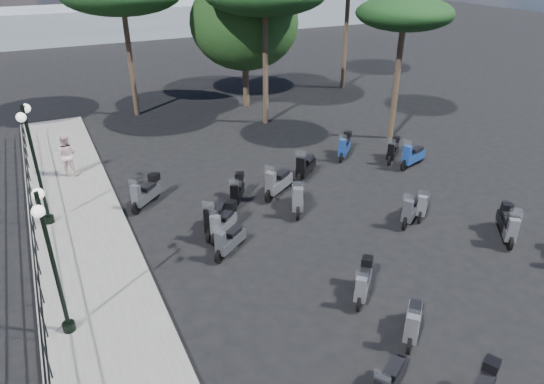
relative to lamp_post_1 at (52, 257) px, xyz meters
name	(u,v)px	position (x,y,z in m)	size (l,w,h in m)	color
ground	(340,272)	(7.31, -0.77, -2.29)	(120.00, 120.00, 0.00)	black
sidewalk	(92,274)	(0.81, 2.23, -2.22)	(3.00, 30.00, 0.15)	slate
railing	(37,266)	(-0.49, 2.03, -1.39)	(0.04, 26.04, 1.10)	black
lamp_post_1	(52,257)	(0.00, 0.00, 0.00)	(0.31, 1.11, 3.75)	black
lamp_post_2	(35,159)	(-0.05, 5.74, 0.19)	(0.44, 1.19, 4.09)	black
pedestrian_far	(67,155)	(1.00, 9.49, -1.27)	(0.84, 0.66, 1.73)	beige
scooter_2	(388,383)	(5.73, -4.90, -1.85)	(1.42, 0.95, 1.27)	black
scooter_3	(229,241)	(4.79, 1.53, -1.85)	(1.38, 1.02, 1.28)	black
scooter_4	(216,219)	(4.87, 2.90, -1.77)	(1.28, 1.53, 1.49)	black
scooter_5	(146,193)	(3.22, 5.72, -1.78)	(1.36, 1.29, 1.36)	black
scooter_8	(413,323)	(7.39, -3.72, -1.85)	(1.23, 1.17, 1.27)	black
scooter_9	(297,198)	(7.96, 2.99, -1.78)	(1.03, 1.71, 1.49)	black
scooter_10	(224,223)	(5.00, 2.58, -1.80)	(1.32, 1.22, 1.30)	black
scooter_11	(237,191)	(6.27, 4.48, -1.81)	(1.00, 1.41, 1.27)	black
scooter_13	(363,283)	(7.22, -1.96, -1.83)	(1.17, 1.19, 1.21)	black
scooter_14	(278,183)	(7.87, 4.36, -1.77)	(1.63, 1.15, 1.50)	black
scooter_15	(305,167)	(9.53, 5.20, -1.78)	(1.46, 1.29, 1.47)	black
scooter_18	(507,224)	(13.20, -1.50, -1.82)	(1.16, 1.41, 1.37)	black
scooter_19	(411,210)	(11.03, 0.60, -1.83)	(1.45, 1.05, 1.34)	black
scooter_20	(344,147)	(12.22, 6.39, -1.80)	(1.28, 1.27, 1.31)	black
scooter_23	(508,226)	(13.08, -1.63, -1.80)	(1.19, 1.36, 1.32)	black
scooter_24	(422,205)	(11.69, 0.76, -1.86)	(1.22, 1.10, 1.23)	black
scooter_25	(413,156)	(14.23, 4.22, -1.81)	(1.70, 0.78, 1.39)	black
scooter_26	(393,151)	(13.91, 5.13, -1.83)	(1.28, 1.11, 1.23)	black
broadleaf_tree	(244,23)	(11.46, 15.57, 2.39)	(6.01, 6.01, 7.24)	#38281E
pine_3	(404,14)	(15.67, 7.45, 3.49)	(4.31, 4.31, 6.58)	#38281E
distant_hills	(96,22)	(7.31, 44.23, -0.79)	(70.00, 8.00, 3.00)	gray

